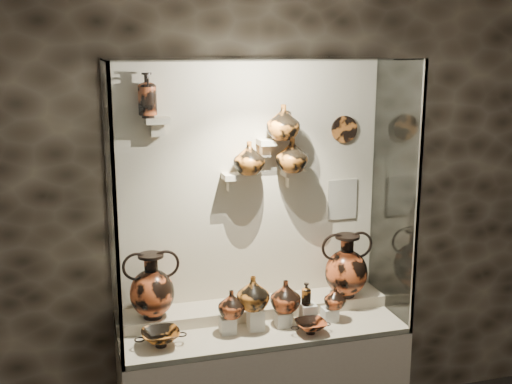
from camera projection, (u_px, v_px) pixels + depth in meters
wall_back at (247, 189)px, 3.98m from camera, size 5.00×0.02×3.20m
front_tier at (261, 327)px, 3.86m from camera, size 1.68×0.58×0.03m
rear_tier at (253, 310)px, 4.01m from camera, size 1.70×0.25×0.10m
back_panel at (247, 189)px, 3.98m from camera, size 1.70×0.03×1.60m
glass_front at (277, 213)px, 3.40m from camera, size 1.70×0.01×1.60m
glass_left at (111, 211)px, 3.45m from camera, size 0.01×0.60×1.60m
glass_right at (394, 191)px, 3.91m from camera, size 0.01×0.60×1.60m
glass_top at (262, 59)px, 3.50m from camera, size 1.70×0.60×0.01m
frame_post_left at (116, 225)px, 3.18m from camera, size 0.02×0.02×1.60m
frame_post_right at (418, 202)px, 3.63m from camera, size 0.02×0.02×1.60m
pedestal_a at (228, 325)px, 3.74m from camera, size 0.09×0.09×0.10m
pedestal_b at (256, 319)px, 3.78m from camera, size 0.09×0.09×0.13m
pedestal_c at (283, 319)px, 3.83m from camera, size 0.09×0.09×0.09m
pedestal_d at (308, 313)px, 3.87m from camera, size 0.09×0.09×0.12m
pedestal_e at (329, 314)px, 3.91m from camera, size 0.09×0.09×0.08m
bracket_ul at (157, 121)px, 3.66m from camera, size 0.14×0.12×0.04m
bracket_ca at (234, 176)px, 3.86m from camera, size 0.14×0.12×0.04m
bracket_cb at (266, 142)px, 3.87m from camera, size 0.10×0.12×0.04m
bracket_cc at (294, 173)px, 3.96m from camera, size 0.14×0.12×0.04m
amphora_left at (152, 286)px, 3.75m from camera, size 0.41×0.41×0.40m
amphora_right at (346, 265)px, 4.07m from camera, size 0.41×0.41×0.41m
jug_a at (231, 304)px, 3.70m from camera, size 0.20×0.20×0.16m
jug_b at (253, 293)px, 3.73m from camera, size 0.20×0.20×0.20m
jug_c at (285, 296)px, 3.81m from camera, size 0.19×0.19×0.19m
jug_e at (335, 298)px, 3.88m from camera, size 0.15×0.15×0.14m
lekythos_small at (306, 293)px, 3.82m from camera, size 0.08×0.08×0.16m
kylix_left at (161, 337)px, 3.57m from camera, size 0.32×0.29×0.11m
kylix_right at (311, 326)px, 3.73m from camera, size 0.24×0.21×0.09m
lekythos_tall at (147, 92)px, 3.60m from camera, size 0.15×0.15×0.29m
ovoid_vase_a at (249, 158)px, 3.81m from camera, size 0.25×0.25×0.20m
ovoid_vase_b at (283, 122)px, 3.81m from camera, size 0.22×0.22×0.21m
ovoid_vase_c at (292, 155)px, 3.88m from camera, size 0.22×0.22×0.20m
wall_plate at (344, 129)px, 4.04m from camera, size 0.17×0.02×0.17m
info_placard at (342, 199)px, 4.15m from camera, size 0.20×0.01×0.26m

